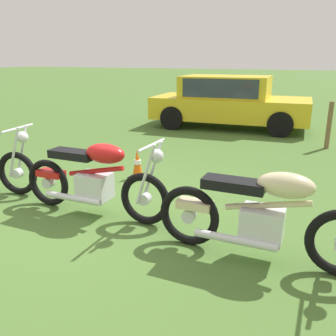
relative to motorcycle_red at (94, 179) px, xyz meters
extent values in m
plane|color=#476B2D|center=(-0.04, 0.06, -0.48)|extent=(120.00, 120.00, 0.00)
torus|color=black|center=(-1.44, 0.12, -0.16)|extent=(0.64, 0.18, 0.64)
cylinder|color=silver|center=(-1.44, 0.12, -0.16)|extent=(0.15, 0.12, 0.14)
cylinder|color=silver|center=(-1.40, 0.22, 0.17)|extent=(0.27, 0.08, 0.74)
cylinder|color=silver|center=(-1.37, 0.04, 0.17)|extent=(0.27, 0.08, 0.74)
cylinder|color=silver|center=(-1.34, 0.14, 0.50)|extent=(0.13, 0.64, 0.03)
sphere|color=silver|center=(-1.28, 0.15, 0.38)|extent=(0.18, 0.18, 0.16)
torus|color=black|center=(0.70, 0.02, -0.16)|extent=(0.64, 0.10, 0.64)
torus|color=black|center=(-0.75, -0.01, -0.16)|extent=(0.64, 0.10, 0.64)
cylinder|color=silver|center=(0.70, 0.02, -0.16)|extent=(0.14, 0.10, 0.14)
cylinder|color=silver|center=(-0.75, -0.01, -0.16)|extent=(0.14, 0.10, 0.14)
cylinder|color=silver|center=(0.75, 0.11, 0.17)|extent=(0.27, 0.04, 0.74)
cylinder|color=silver|center=(0.76, -0.07, 0.17)|extent=(0.27, 0.04, 0.74)
cube|color=silver|center=(-0.01, 0.00, -0.10)|extent=(0.41, 0.31, 0.32)
cylinder|color=red|center=(0.02, 0.00, 0.10)|extent=(0.79, 0.08, 0.22)
ellipsoid|color=red|center=(0.17, 0.01, 0.34)|extent=(0.53, 0.27, 0.24)
cube|color=black|center=(-0.31, 0.00, 0.28)|extent=(0.60, 0.25, 0.10)
cube|color=red|center=(-0.69, -0.01, -0.02)|extent=(0.36, 0.19, 0.08)
cylinder|color=silver|center=(0.80, 0.02, 0.50)|extent=(0.04, 0.64, 0.03)
sphere|color=silver|center=(0.86, 0.02, 0.38)|extent=(0.16, 0.16, 0.16)
cylinder|color=silver|center=(-0.22, -0.16, -0.24)|extent=(0.80, 0.10, 0.08)
torus|color=black|center=(1.35, -0.22, -0.15)|extent=(0.65, 0.10, 0.65)
cylinder|color=silver|center=(1.35, -0.22, -0.15)|extent=(0.14, 0.10, 0.14)
cube|color=silver|center=(2.10, -0.21, -0.10)|extent=(0.40, 0.31, 0.32)
cylinder|color=beige|center=(2.13, -0.21, 0.10)|extent=(0.80, 0.07, 0.23)
ellipsoid|color=beige|center=(2.28, -0.21, 0.32)|extent=(0.52, 0.27, 0.24)
cube|color=black|center=(1.80, -0.22, 0.26)|extent=(0.60, 0.25, 0.10)
cube|color=beige|center=(1.41, -0.22, -0.01)|extent=(0.36, 0.19, 0.08)
cylinder|color=silver|center=(1.88, -0.38, -0.24)|extent=(0.80, 0.09, 0.08)
cube|color=gold|center=(-0.09, 6.58, 0.07)|extent=(4.40, 2.16, 0.60)
cube|color=gold|center=(-0.24, 6.57, 0.65)|extent=(2.47, 1.83, 0.60)
cube|color=#2D3842|center=(-0.24, 6.57, 0.67)|extent=(2.12, 1.84, 0.48)
cylinder|color=black|center=(1.27, 7.55, -0.16)|extent=(0.66, 0.27, 0.64)
cylinder|color=black|center=(1.40, 5.84, -0.16)|extent=(0.66, 0.27, 0.64)
cylinder|color=black|center=(-1.59, 7.33, -0.16)|extent=(0.66, 0.27, 0.64)
cylinder|color=black|center=(-1.45, 5.61, -0.16)|extent=(0.66, 0.27, 0.64)
cylinder|color=brown|center=(2.52, 5.03, 0.03)|extent=(0.10, 0.10, 1.02)
cone|color=#EA590F|center=(-0.24, 1.50, -0.23)|extent=(0.18, 0.18, 0.50)
cube|color=black|center=(-0.24, 1.50, -0.46)|extent=(0.25, 0.25, 0.03)
cylinder|color=white|center=(-0.24, 1.50, -0.20)|extent=(0.12, 0.12, 0.07)
camera|label=1|loc=(2.61, -3.48, 1.43)|focal=38.76mm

